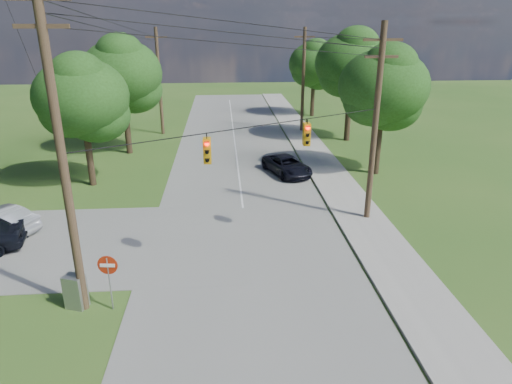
{
  "coord_description": "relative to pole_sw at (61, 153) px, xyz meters",
  "views": [
    {
      "loc": [
        0.91,
        -15.07,
        10.43
      ],
      "look_at": [
        2.41,
        5.0,
        2.9
      ],
      "focal_mm": 32.0,
      "sensor_mm": 36.0,
      "label": 1
    }
  ],
  "objects": [
    {
      "name": "main_road",
      "position": [
        6.6,
        4.6,
        -6.21
      ],
      "size": [
        10.0,
        100.0,
        0.03
      ],
      "primitive_type": "cube",
      "color": "gray",
      "rests_on": "ground"
    },
    {
      "name": "control_cabinet",
      "position": [
        -0.3,
        0.1,
        -5.54
      ],
      "size": [
        0.9,
        0.77,
        1.37
      ],
      "primitive_type": "cube",
      "rotation": [
        0.0,
        0.0,
        -0.34
      ],
      "color": "gray",
      "rests_on": "ground"
    },
    {
      "name": "pole_north_w",
      "position": [
        -0.4,
        29.6,
        -1.1
      ],
      "size": [
        2.0,
        0.32,
        10.0
      ],
      "color": "brown",
      "rests_on": "ground"
    },
    {
      "name": "ground",
      "position": [
        4.6,
        -0.4,
        -6.23
      ],
      "size": [
        140.0,
        140.0,
        0.0
      ],
      "primitive_type": "plane",
      "color": "#30591D",
      "rests_on": "ground"
    },
    {
      "name": "tree_w_far",
      "position": [
        -4.4,
        32.6,
        0.02
      ],
      "size": [
        6.0,
        6.0,
        8.73
      ],
      "color": "#403020",
      "rests_on": "ground"
    },
    {
      "name": "tree_w_near",
      "position": [
        -3.4,
        14.6,
        -0.3
      ],
      "size": [
        6.0,
        6.0,
        8.4
      ],
      "color": "#403020",
      "rests_on": "ground"
    },
    {
      "name": "sidewalk_east",
      "position": [
        13.3,
        4.6,
        -6.17
      ],
      "size": [
        2.6,
        100.0,
        0.12
      ],
      "primitive_type": "cube",
      "color": "#AAA79F",
      "rests_on": "ground"
    },
    {
      "name": "car_main_north",
      "position": [
        10.1,
        15.84,
        -5.55
      ],
      "size": [
        3.65,
        5.15,
        1.3
      ],
      "primitive_type": "imported",
      "rotation": [
        0.0,
        0.0,
        0.35
      ],
      "color": "black",
      "rests_on": "main_road"
    },
    {
      "name": "tree_e_far",
      "position": [
        16.1,
        37.6,
        -0.31
      ],
      "size": [
        5.8,
        5.8,
        8.32
      ],
      "color": "#403020",
      "rests_on": "ground"
    },
    {
      "name": "tree_e_mid",
      "position": [
        17.1,
        25.6,
        0.68
      ],
      "size": [
        6.6,
        6.6,
        9.64
      ],
      "color": "#403020",
      "rests_on": "ground"
    },
    {
      "name": "traffic_signals",
      "position": [
        7.15,
        4.03,
        -0.73
      ],
      "size": [
        4.91,
        3.27,
        1.05
      ],
      "color": "#DC9B0C",
      "rests_on": "ground"
    },
    {
      "name": "tree_w_mid",
      "position": [
        -2.4,
        22.6,
        0.35
      ],
      "size": [
        6.4,
        6.4,
        9.22
      ],
      "color": "#403020",
      "rests_on": "ground"
    },
    {
      "name": "pole_ne",
      "position": [
        13.5,
        7.6,
        -0.76
      ],
      "size": [
        2.0,
        0.32,
        10.5
      ],
      "color": "brown",
      "rests_on": "ground"
    },
    {
      "name": "pole_sw",
      "position": [
        0.0,
        0.0,
        0.0
      ],
      "size": [
        2.0,
        0.32,
        12.0
      ],
      "color": "brown",
      "rests_on": "ground"
    },
    {
      "name": "do_not_enter_sign",
      "position": [
        1.1,
        -0.15,
        -4.54
      ],
      "size": [
        0.77,
        0.14,
        2.31
      ],
      "rotation": [
        0.0,
        0.0,
        -0.11
      ],
      "color": "gray",
      "rests_on": "ground"
    },
    {
      "name": "pole_north_e",
      "position": [
        13.5,
        29.6,
        -1.1
      ],
      "size": [
        2.0,
        0.32,
        10.0
      ],
      "color": "brown",
      "rests_on": "ground"
    },
    {
      "name": "tree_e_near",
      "position": [
        16.6,
        15.6,
        0.02
      ],
      "size": [
        6.2,
        6.2,
        8.81
      ],
      "color": "#403020",
      "rests_on": "ground"
    },
    {
      "name": "power_lines",
      "position": [
        6.1,
        11.14,
        2.93
      ],
      "size": [
        13.93,
        29.62,
        4.93
      ],
      "color": "black",
      "rests_on": "ground"
    }
  ]
}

